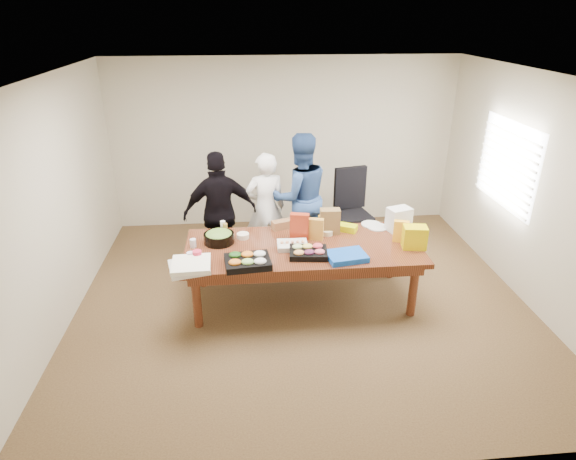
{
  "coord_description": "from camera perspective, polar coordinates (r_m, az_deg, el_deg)",
  "views": [
    {
      "loc": [
        -0.65,
        -5.11,
        3.32
      ],
      "look_at": [
        -0.17,
        0.1,
        0.92
      ],
      "focal_mm": 30.04,
      "sensor_mm": 36.0,
      "label": 1
    }
  ],
  "objects": [
    {
      "name": "clear_cup_b",
      "position": [
        5.81,
        -11.17,
        -1.53
      ],
      "size": [
        0.08,
        0.08,
        0.1
      ],
      "primitive_type": "cylinder",
      "rotation": [
        0.0,
        0.0,
        -0.04
      ],
      "color": "silver",
      "rests_on": "conference_table"
    },
    {
      "name": "floor",
      "position": [
        6.13,
        1.67,
        -8.23
      ],
      "size": [
        5.5,
        5.0,
        0.02
      ],
      "primitive_type": "cube",
      "color": "#47301E",
      "rests_on": "ground"
    },
    {
      "name": "red_cup",
      "position": [
        5.46,
        -10.68,
        -3.08
      ],
      "size": [
        0.11,
        0.11,
        0.13
      ],
      "primitive_type": "cylinder",
      "rotation": [
        0.0,
        0.0,
        0.13
      ],
      "color": "#D02743",
      "rests_on": "conference_table"
    },
    {
      "name": "plate_b",
      "position": [
        6.39,
        9.82,
        0.66
      ],
      "size": [
        0.32,
        0.32,
        0.02
      ],
      "primitive_type": "cylinder",
      "rotation": [
        0.0,
        0.0,
        0.26
      ],
      "color": "silver",
      "rests_on": "conference_table"
    },
    {
      "name": "pizza_box_upper",
      "position": [
        5.3,
        -11.39,
        -4.01
      ],
      "size": [
        0.43,
        0.43,
        0.05
      ],
      "primitive_type": "cube",
      "rotation": [
        0.0,
        0.0,
        0.04
      ],
      "color": "white",
      "rests_on": "pizza_box_lower"
    },
    {
      "name": "person_center",
      "position": [
        6.74,
        -2.66,
        2.62
      ],
      "size": [
        0.64,
        0.48,
        1.59
      ],
      "primitive_type": "imported",
      "rotation": [
        0.0,
        0.0,
        3.33
      ],
      "color": "white",
      "rests_on": "floor"
    },
    {
      "name": "plate_a",
      "position": [
        6.33,
        10.52,
        0.34
      ],
      "size": [
        0.27,
        0.27,
        0.02
      ],
      "primitive_type": "cylinder",
      "rotation": [
        0.0,
        0.0,
        -0.02
      ],
      "color": "silver",
      "rests_on": "conference_table"
    },
    {
      "name": "dressing_bottle",
      "position": [
        5.99,
        -7.42,
        -0.02
      ],
      "size": [
        0.07,
        0.07,
        0.18
      ],
      "primitive_type": "cylinder",
      "rotation": [
        0.0,
        0.0,
        0.19
      ],
      "color": "brown",
      "rests_on": "conference_table"
    },
    {
      "name": "kraft_bag",
      "position": [
        6.03,
        4.98,
        1.03
      ],
      "size": [
        0.25,
        0.15,
        0.32
      ],
      "primitive_type": "cube",
      "rotation": [
        0.0,
        0.0,
        -0.05
      ],
      "color": "brown",
      "rests_on": "conference_table"
    },
    {
      "name": "window_blinds",
      "position": [
        6.86,
        24.22,
        7.09
      ],
      "size": [
        0.04,
        1.36,
        1.0
      ],
      "primitive_type": "cube",
      "color": "beige",
      "rests_on": "wall_right"
    },
    {
      "name": "ceiling",
      "position": [
        5.19,
        2.05,
        17.9
      ],
      "size": [
        5.5,
        5.0,
        0.02
      ],
      "primitive_type": "cube",
      "color": "white",
      "rests_on": "wall_back"
    },
    {
      "name": "bread_loaf",
      "position": [
        6.18,
        -0.67,
        0.66
      ],
      "size": [
        0.3,
        0.2,
        0.11
      ],
      "primitive_type": "cube",
      "rotation": [
        0.0,
        0.0,
        0.33
      ],
      "color": "brown",
      "rests_on": "conference_table"
    },
    {
      "name": "office_chair",
      "position": [
        7.16,
        7.59,
        1.96
      ],
      "size": [
        0.71,
        0.71,
        1.17
      ],
      "primitive_type": "cube",
      "rotation": [
        0.0,
        0.0,
        0.21
      ],
      "color": "black",
      "rests_on": "floor"
    },
    {
      "name": "grocery_bag_white",
      "position": [
        6.25,
        12.98,
        1.25
      ],
      "size": [
        0.33,
        0.28,
        0.3
      ],
      "primitive_type": "cube",
      "rotation": [
        0.0,
        0.0,
        0.32
      ],
      "color": "white",
      "rests_on": "conference_table"
    },
    {
      "name": "sheet_cake",
      "position": [
        5.69,
        0.52,
        -1.83
      ],
      "size": [
        0.36,
        0.27,
        0.06
      ],
      "primitive_type": "cube",
      "rotation": [
        0.0,
        0.0,
        -0.03
      ],
      "color": "silver",
      "rests_on": "conference_table"
    },
    {
      "name": "dip_bowl_b",
      "position": [
        5.96,
        -5.36,
        -0.69
      ],
      "size": [
        0.18,
        0.18,
        0.06
      ],
      "primitive_type": "cylinder",
      "rotation": [
        0.0,
        0.0,
        -0.23
      ],
      "color": "#F8E8C7",
      "rests_on": "conference_table"
    },
    {
      "name": "person_right",
      "position": [
        6.8,
        1.41,
        3.94
      ],
      "size": [
        1.02,
        0.87,
        1.83
      ],
      "primitive_type": "imported",
      "rotation": [
        0.0,
        0.0,
        3.37
      ],
      "color": "navy",
      "rests_on": "floor"
    },
    {
      "name": "conference_table",
      "position": [
        5.93,
        1.72,
        -5.1
      ],
      "size": [
        2.8,
        1.2,
        0.75
      ],
      "primitive_type": "cube",
      "color": "#4C1C0F",
      "rests_on": "floor"
    },
    {
      "name": "mayo_jar",
      "position": [
        5.98,
        2.67,
        -0.13
      ],
      "size": [
        0.1,
        0.1,
        0.13
      ],
      "primitive_type": "cylinder",
      "rotation": [
        0.0,
        0.0,
        -0.28
      ],
      "color": "white",
      "rests_on": "conference_table"
    },
    {
      "name": "chip_bag_red",
      "position": [
        5.86,
        1.37,
        0.42
      ],
      "size": [
        0.24,
        0.14,
        0.33
      ],
      "primitive_type": "cube",
      "rotation": [
        0.0,
        0.0,
        -0.23
      ],
      "color": "#A62E15",
      "rests_on": "conference_table"
    },
    {
      "name": "clear_cup_a",
      "position": [
        5.5,
        -11.49,
        -3.11
      ],
      "size": [
        0.08,
        0.08,
        0.11
      ],
      "primitive_type": "cylinder",
      "rotation": [
        0.0,
        0.0,
        -0.05
      ],
      "color": "silver",
      "rests_on": "conference_table"
    },
    {
      "name": "banana_bunch",
      "position": [
        6.17,
        7.0,
        0.26
      ],
      "size": [
        0.28,
        0.24,
        0.08
      ],
      "primitive_type": "cube",
      "rotation": [
        0.0,
        0.0,
        -0.5
      ],
      "color": "#DCEA02",
      "rests_on": "conference_table"
    },
    {
      "name": "wall_right",
      "position": [
        6.45,
        26.97,
        4.13
      ],
      "size": [
        0.04,
        5.0,
        2.7
      ],
      "primitive_type": "cube",
      "color": "beige",
      "rests_on": "floor"
    },
    {
      "name": "ranch_bottle",
      "position": [
        6.04,
        -7.7,
        0.24
      ],
      "size": [
        0.06,
        0.06,
        0.19
      ],
      "primitive_type": "cylinder",
      "rotation": [
        0.0,
        0.0,
        0.05
      ],
      "color": "white",
      "rests_on": "conference_table"
    },
    {
      "name": "fruit_tray",
      "position": [
        5.52,
        2.42,
        -2.7
      ],
      "size": [
        0.46,
        0.38,
        0.07
      ],
      "primitive_type": "cube",
      "rotation": [
        0.0,
        0.0,
        -0.11
      ],
      "color": "black",
      "rests_on": "conference_table"
    },
    {
      "name": "wall_front",
      "position": [
        3.33,
        7.16,
        -11.76
      ],
      "size": [
        5.5,
        0.04,
        2.7
      ],
      "primitive_type": "cube",
      "color": "beige",
      "rests_on": "floor"
    },
    {
      "name": "chip_bag_yellow",
      "position": [
        5.96,
        13.22,
        -0.16
      ],
      "size": [
        0.19,
        0.13,
        0.27
      ],
      "primitive_type": "cube",
      "rotation": [
        0.0,
        0.0,
        -0.35
      ],
      "color": "yellow",
      "rests_on": "conference_table"
    },
    {
      "name": "wall_left",
      "position": [
        5.87,
        -25.92,
        2.47
      ],
      "size": [
        0.04,
        5.0,
        2.7
      ],
      "primitive_type": "cube",
      "color": "beige",
      "rests_on": "floor"
    },
    {
      "name": "chip_bag_orange",
      "position": [
        5.86,
        3.36,
        0.09
      ],
      "size": [
        0.19,
        0.12,
        0.27
      ],
      "primitive_type": "cube",
      "rotation": [
        0.0,
        0.0,
        -0.29
      ],
      "color": "gold",
      "rests_on": "conference_table"
    },
    {
      "name": "salad_bowl",
      "position": [
        5.86,
        -8.17,
        -0.95
      ],
      "size": [
        0.43,
        0.43,
        0.12
      ],
      "primitive_type": "cylinder",
      "rotation": [
        0.0,
        0.0,
        0.2
      ],
      "color": "black",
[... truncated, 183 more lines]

